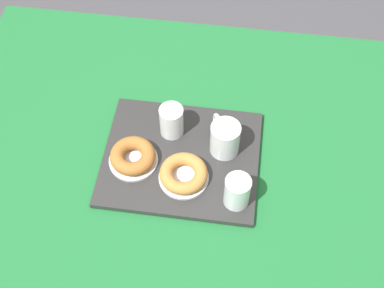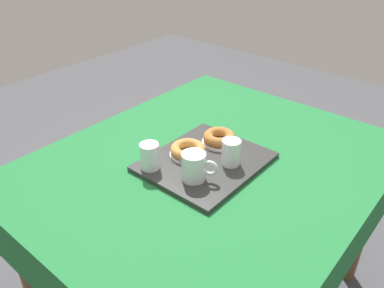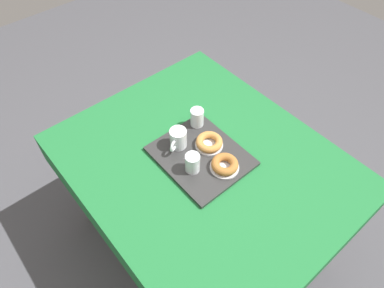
{
  "view_description": "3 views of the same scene",
  "coord_description": "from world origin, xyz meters",
  "px_view_note": "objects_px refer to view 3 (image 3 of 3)",
  "views": [
    {
      "loc": [
        -0.16,
        0.75,
        1.88
      ],
      "look_at": [
        -0.05,
        -0.01,
        0.79
      ],
      "focal_mm": 49.99,
      "sensor_mm": 36.0,
      "label": 1
    },
    {
      "loc": [
        -0.89,
        -0.67,
        1.46
      ],
      "look_at": [
        -0.04,
        0.05,
        0.79
      ],
      "focal_mm": 36.41,
      "sensor_mm": 36.0,
      "label": 2
    },
    {
      "loc": [
        0.67,
        -0.64,
        1.95
      ],
      "look_at": [
        -0.07,
        -0.01,
        0.78
      ],
      "focal_mm": 32.65,
      "sensor_mm": 36.0,
      "label": 3
    }
  ],
  "objects_px": {
    "serving_tray": "(201,156)",
    "sugar_donut_left": "(225,164)",
    "dining_table": "(204,172)",
    "tea_mug_left": "(178,139)",
    "donut_plate_right": "(209,145)",
    "donut_plate_left": "(224,167)",
    "sugar_donut_right": "(209,142)",
    "water_glass_near": "(193,163)",
    "water_glass_far": "(197,118)"
  },
  "relations": [
    {
      "from": "donut_plate_right",
      "to": "sugar_donut_right",
      "type": "xyz_separation_m",
      "value": [
        0.0,
        -0.0,
        0.02
      ]
    },
    {
      "from": "serving_tray",
      "to": "sugar_donut_right",
      "type": "relative_size",
      "value": 3.33
    },
    {
      "from": "water_glass_near",
      "to": "sugar_donut_right",
      "type": "distance_m",
      "value": 0.15
    },
    {
      "from": "donut_plate_left",
      "to": "sugar_donut_left",
      "type": "distance_m",
      "value": 0.02
    },
    {
      "from": "dining_table",
      "to": "sugar_donut_right",
      "type": "height_order",
      "value": "sugar_donut_right"
    },
    {
      "from": "dining_table",
      "to": "sugar_donut_left",
      "type": "xyz_separation_m",
      "value": [
        0.09,
        0.03,
        0.13
      ]
    },
    {
      "from": "donut_plate_left",
      "to": "water_glass_near",
      "type": "bearing_deg",
      "value": -127.1
    },
    {
      "from": "donut_plate_left",
      "to": "donut_plate_right",
      "type": "xyz_separation_m",
      "value": [
        -0.13,
        0.03,
        0.0
      ]
    },
    {
      "from": "serving_tray",
      "to": "sugar_donut_left",
      "type": "height_order",
      "value": "sugar_donut_left"
    },
    {
      "from": "dining_table",
      "to": "tea_mug_left",
      "type": "distance_m",
      "value": 0.2
    },
    {
      "from": "serving_tray",
      "to": "water_glass_far",
      "type": "xyz_separation_m",
      "value": [
        -0.15,
        0.11,
        0.05
      ]
    },
    {
      "from": "sugar_donut_left",
      "to": "donut_plate_right",
      "type": "relative_size",
      "value": 0.92
    },
    {
      "from": "donut_plate_left",
      "to": "donut_plate_right",
      "type": "height_order",
      "value": "same"
    },
    {
      "from": "sugar_donut_left",
      "to": "water_glass_near",
      "type": "bearing_deg",
      "value": -127.1
    },
    {
      "from": "serving_tray",
      "to": "donut_plate_right",
      "type": "xyz_separation_m",
      "value": [
        -0.02,
        0.06,
        0.01
      ]
    },
    {
      "from": "water_glass_near",
      "to": "sugar_donut_left",
      "type": "relative_size",
      "value": 0.76
    },
    {
      "from": "sugar_donut_right",
      "to": "serving_tray",
      "type": "bearing_deg",
      "value": -75.05
    },
    {
      "from": "dining_table",
      "to": "donut_plate_left",
      "type": "xyz_separation_m",
      "value": [
        0.09,
        0.03,
        0.11
      ]
    },
    {
      "from": "donut_plate_left",
      "to": "sugar_donut_right",
      "type": "bearing_deg",
      "value": 166.16
    },
    {
      "from": "dining_table",
      "to": "tea_mug_left",
      "type": "bearing_deg",
      "value": -162.92
    },
    {
      "from": "tea_mug_left",
      "to": "sugar_donut_right",
      "type": "bearing_deg",
      "value": 49.18
    },
    {
      "from": "serving_tray",
      "to": "water_glass_far",
      "type": "relative_size",
      "value": 4.52
    },
    {
      "from": "dining_table",
      "to": "donut_plate_right",
      "type": "relative_size",
      "value": 9.92
    },
    {
      "from": "dining_table",
      "to": "water_glass_far",
      "type": "xyz_separation_m",
      "value": [
        -0.18,
        0.11,
        0.14
      ]
    },
    {
      "from": "dining_table",
      "to": "donut_plate_right",
      "type": "height_order",
      "value": "donut_plate_right"
    },
    {
      "from": "serving_tray",
      "to": "donut_plate_left",
      "type": "xyz_separation_m",
      "value": [
        0.12,
        0.03,
        0.01
      ]
    },
    {
      "from": "water_glass_near",
      "to": "donut_plate_right",
      "type": "height_order",
      "value": "water_glass_near"
    },
    {
      "from": "serving_tray",
      "to": "sugar_donut_right",
      "type": "xyz_separation_m",
      "value": [
        -0.02,
        0.06,
        0.03
      ]
    },
    {
      "from": "serving_tray",
      "to": "donut_plate_left",
      "type": "relative_size",
      "value": 3.17
    },
    {
      "from": "water_glass_far",
      "to": "donut_plate_right",
      "type": "relative_size",
      "value": 0.7
    },
    {
      "from": "donut_plate_right",
      "to": "donut_plate_left",
      "type": "bearing_deg",
      "value": -13.84
    },
    {
      "from": "dining_table",
      "to": "sugar_donut_left",
      "type": "distance_m",
      "value": 0.16
    },
    {
      "from": "sugar_donut_left",
      "to": "donut_plate_right",
      "type": "distance_m",
      "value": 0.14
    },
    {
      "from": "water_glass_far",
      "to": "dining_table",
      "type": "bearing_deg",
      "value": -31.48
    },
    {
      "from": "tea_mug_left",
      "to": "serving_tray",
      "type": "bearing_deg",
      "value": 21.86
    },
    {
      "from": "dining_table",
      "to": "sugar_donut_left",
      "type": "relative_size",
      "value": 10.77
    },
    {
      "from": "water_glass_near",
      "to": "donut_plate_left",
      "type": "xyz_separation_m",
      "value": [
        0.08,
        0.11,
        -0.04
      ]
    },
    {
      "from": "serving_tray",
      "to": "donut_plate_left",
      "type": "distance_m",
      "value": 0.12
    },
    {
      "from": "tea_mug_left",
      "to": "donut_plate_left",
      "type": "relative_size",
      "value": 0.88
    },
    {
      "from": "donut_plate_left",
      "to": "dining_table",
      "type": "bearing_deg",
      "value": -161.6
    },
    {
      "from": "donut_plate_left",
      "to": "sugar_donut_right",
      "type": "height_order",
      "value": "sugar_donut_right"
    },
    {
      "from": "donut_plate_right",
      "to": "sugar_donut_right",
      "type": "relative_size",
      "value": 1.05
    },
    {
      "from": "dining_table",
      "to": "donut_plate_right",
      "type": "bearing_deg",
      "value": 123.37
    },
    {
      "from": "tea_mug_left",
      "to": "water_glass_far",
      "type": "bearing_deg",
      "value": 106.78
    },
    {
      "from": "sugar_donut_right",
      "to": "tea_mug_left",
      "type": "bearing_deg",
      "value": -130.82
    },
    {
      "from": "sugar_donut_left",
      "to": "sugar_donut_right",
      "type": "height_order",
      "value": "sugar_donut_left"
    },
    {
      "from": "serving_tray",
      "to": "donut_plate_right",
      "type": "relative_size",
      "value": 3.17
    },
    {
      "from": "donut_plate_left",
      "to": "sugar_donut_right",
      "type": "xyz_separation_m",
      "value": [
        -0.13,
        0.03,
        0.02
      ]
    },
    {
      "from": "tea_mug_left",
      "to": "donut_plate_right",
      "type": "distance_m",
      "value": 0.14
    },
    {
      "from": "sugar_donut_left",
      "to": "donut_plate_right",
      "type": "height_order",
      "value": "sugar_donut_left"
    }
  ]
}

